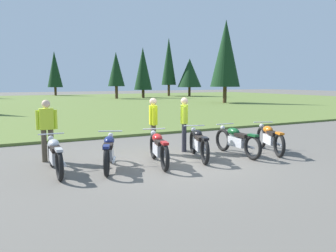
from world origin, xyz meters
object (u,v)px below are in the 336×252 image
Objects in this scene: motorcycle_silver at (55,155)px; motorcycle_black at (199,143)px; motorcycle_navy at (109,151)px; motorcycle_orange at (270,138)px; motorcycle_red at (159,148)px; rider_with_back_turned at (153,122)px; motorcycle_british_green at (237,140)px; rider_checking_bike at (184,121)px; rider_near_row_end at (47,127)px.

motorcycle_silver is 3.84m from motorcycle_black.
motorcycle_black is at bearing -1.53° from motorcycle_navy.
motorcycle_silver and motorcycle_navy have the same top height.
motorcycle_black and motorcycle_orange have the same top height.
motorcycle_orange is at bearing -6.28° from motorcycle_black.
motorcycle_red is at bearing -7.64° from motorcycle_navy.
motorcycle_red is 1.23× the size of rider_with_back_turned.
motorcycle_red is at bearing 179.37° from motorcycle_british_green.
rider_checking_bike reaches higher than motorcycle_black.
rider_checking_bike is (-2.24, 1.35, 0.51)m from motorcycle_orange.
motorcycle_british_green is at bearing 173.47° from motorcycle_orange.
rider_checking_bike reaches higher than motorcycle_british_green.
rider_checking_bike is (1.47, 1.19, 0.51)m from motorcycle_red.
rider_near_row_end is at bearing 161.18° from motorcycle_british_green.
motorcycle_british_green is 1.26× the size of rider_near_row_end.
rider_near_row_end is at bearing 88.33° from motorcycle_silver.
rider_with_back_turned is (1.77, 1.18, 0.51)m from motorcycle_navy.
motorcycle_navy is at bearing 172.36° from motorcycle_red.
rider_checking_bike is (4.00, 0.83, 0.51)m from motorcycle_silver.
rider_with_back_turned is at bearing 146.16° from motorcycle_british_green.
motorcycle_silver is 1.27m from motorcycle_navy.
rider_near_row_end is (-2.98, 0.34, 0.00)m from rider_with_back_turned.
motorcycle_silver is 1.04× the size of motorcycle_black.
motorcycle_silver is 1.26× the size of rider_near_row_end.
motorcycle_silver is at bearing 175.67° from motorcycle_british_green.
motorcycle_british_green is at bearing -4.33° from motorcycle_silver.
rider_checking_bike reaches higher than motorcycle_red.
motorcycle_silver is at bearing -91.67° from rider_near_row_end.
motorcycle_red is 0.98× the size of motorcycle_british_green.
motorcycle_black is at bearing 173.96° from motorcycle_british_green.
rider_near_row_end reaches higher than motorcycle_silver.
motorcycle_orange is at bearing -25.13° from rider_with_back_turned.
motorcycle_red is 1.96m from rider_checking_bike.
rider_with_back_turned reaches higher than motorcycle_black.
motorcycle_navy is 2.01m from rider_near_row_end.
motorcycle_silver is 1.43m from rider_near_row_end.
motorcycle_british_green is 1.26× the size of rider_with_back_turned.
motorcycle_british_green is at bearing -18.82° from rider_near_row_end.
motorcycle_black is 1.21× the size of rider_near_row_end.
motorcycle_navy is at bearing -159.66° from rider_checking_bike.
motorcycle_navy is (1.25, -0.18, 0.00)m from motorcycle_silver.
motorcycle_orange is at bearing -31.13° from rider_checking_bike.
motorcycle_black and motorcycle_british_green have the same top height.
motorcycle_red is at bearing -140.92° from rider_checking_bike.
motorcycle_navy and motorcycle_red have the same top height.
motorcycle_silver and motorcycle_red have the same top height.
motorcycle_silver is 1.02× the size of motorcycle_red.
rider_with_back_turned is at bearing 170.84° from rider_checking_bike.
rider_with_back_turned is at bearing 70.23° from motorcycle_red.
motorcycle_silver and motorcycle_orange have the same top height.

